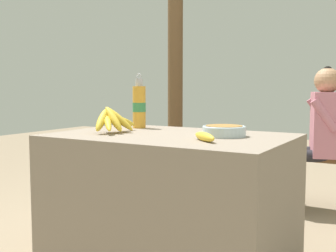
# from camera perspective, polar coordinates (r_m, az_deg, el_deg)

# --- Properties ---
(market_counter) EXTENTS (1.24, 0.82, 0.71)m
(market_counter) POSITION_cam_1_polar(r_m,az_deg,el_deg) (2.31, 0.34, -9.90)
(market_counter) COLOR gray
(market_counter) RESTS_ON ground_plane
(banana_bunch_ripe) EXTENTS (0.19, 0.35, 0.16)m
(banana_bunch_ripe) POSITION_cam_1_polar(r_m,az_deg,el_deg) (2.35, -7.52, 0.86)
(banana_bunch_ripe) COLOR #4C381E
(banana_bunch_ripe) RESTS_ON market_counter
(serving_bowl) EXTENTS (0.22, 0.22, 0.06)m
(serving_bowl) POSITION_cam_1_polar(r_m,az_deg,el_deg) (2.18, 7.60, -0.57)
(serving_bowl) COLOR silver
(serving_bowl) RESTS_ON market_counter
(water_bottle) EXTENTS (0.08, 0.08, 0.34)m
(water_bottle) POSITION_cam_1_polar(r_m,az_deg,el_deg) (2.61, -3.92, 2.72)
(water_bottle) COLOR gold
(water_bottle) RESTS_ON market_counter
(loose_banana_front) EXTENTS (0.19, 0.17, 0.04)m
(loose_banana_front) POSITION_cam_1_polar(r_m,az_deg,el_deg) (1.98, 4.97, -1.45)
(loose_banana_front) COLOR gold
(loose_banana_front) RESTS_ON market_counter
(wooden_bench) EXTENTS (1.70, 0.32, 0.45)m
(wooden_bench) POSITION_cam_1_polar(r_m,az_deg,el_deg) (3.50, 14.93, -4.53)
(wooden_bench) COLOR brown
(wooden_bench) RESTS_ON ground_plane
(seated_vendor) EXTENTS (0.46, 0.43, 1.11)m
(seated_vendor) POSITION_cam_1_polar(r_m,az_deg,el_deg) (3.35, 19.77, -0.37)
(seated_vendor) COLOR #232328
(seated_vendor) RESTS_ON ground_plane
(banana_bunch_green) EXTENTS (0.19, 0.34, 0.14)m
(banana_bunch_green) POSITION_cam_1_polar(r_m,az_deg,el_deg) (3.62, 8.39, -1.90)
(banana_bunch_green) COLOR #4C381E
(banana_bunch_green) RESTS_ON wooden_bench
(support_post_near) EXTENTS (0.15, 0.15, 2.50)m
(support_post_near) POSITION_cam_1_polar(r_m,az_deg,el_deg) (4.22, 1.00, 9.23)
(support_post_near) COLOR brown
(support_post_near) RESTS_ON ground_plane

